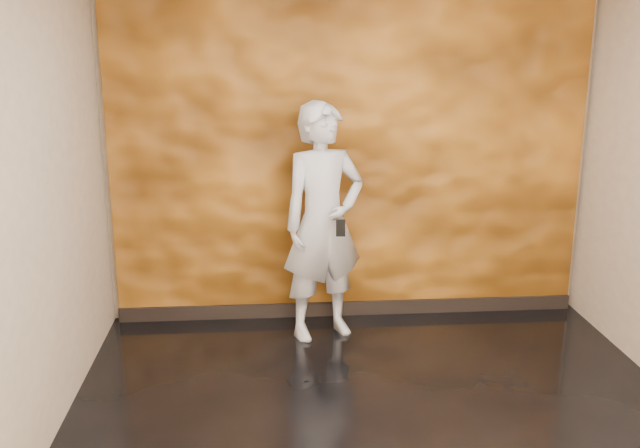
% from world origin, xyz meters
% --- Properties ---
extents(room, '(4.02, 4.02, 2.81)m').
position_xyz_m(room, '(0.00, 0.00, 1.40)').
color(room, black).
rests_on(room, ground).
extents(feature_wall, '(3.90, 0.06, 2.75)m').
position_xyz_m(feature_wall, '(0.00, 1.96, 1.38)').
color(feature_wall, orange).
rests_on(feature_wall, ground).
extents(baseboard, '(3.90, 0.04, 0.12)m').
position_xyz_m(baseboard, '(0.00, 1.92, 0.06)').
color(baseboard, black).
rests_on(baseboard, ground).
extents(man, '(0.80, 0.66, 1.87)m').
position_xyz_m(man, '(-0.25, 1.54, 0.93)').
color(man, '#9BA1AC').
rests_on(man, ground).
extents(phone, '(0.07, 0.02, 0.13)m').
position_xyz_m(phone, '(-0.15, 1.25, 0.96)').
color(phone, black).
rests_on(phone, man).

